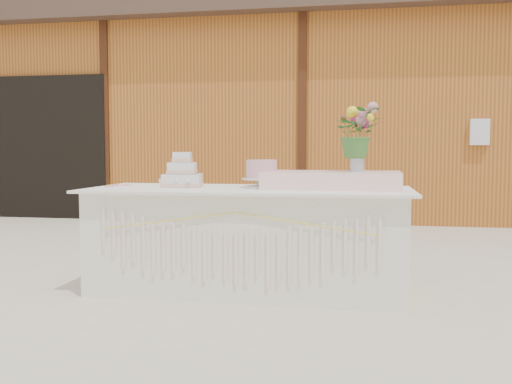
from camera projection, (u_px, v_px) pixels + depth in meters
ground at (249, 290)px, 4.31m from camera, size 80.00×80.00×0.00m
barn at (313, 115)px, 10.07m from camera, size 12.60×4.60×3.30m
cake_table at (249, 239)px, 4.28m from camera, size 2.40×1.00×0.77m
wedding_cake at (182, 175)px, 4.41m from camera, size 0.35×0.35×0.27m
pink_cake_stand at (261, 172)px, 4.28m from camera, size 0.29×0.29×0.21m
satin_runner at (332, 180)px, 4.23m from camera, size 1.01×0.61×0.13m
flower_vase at (357, 162)px, 4.17m from camera, size 0.11×0.11×0.15m
bouquet at (357, 126)px, 4.15m from camera, size 0.38×0.35×0.37m
loose_flowers at (121, 185)px, 4.52m from camera, size 0.16×0.37×0.02m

